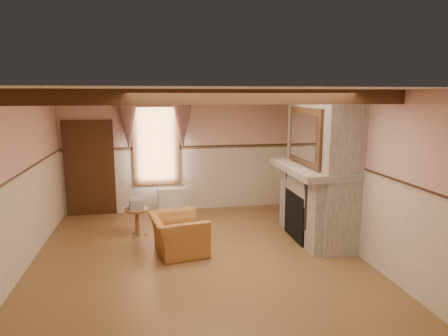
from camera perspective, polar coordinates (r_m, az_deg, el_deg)
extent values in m
cube|color=brown|center=(6.93, -3.72, -12.75)|extent=(5.50, 6.00, 0.01)
cube|color=silver|center=(6.37, -4.02, 11.07)|extent=(5.50, 6.00, 0.01)
cube|color=tan|center=(9.45, -6.01, 2.33)|extent=(5.50, 0.02, 2.80)
cube|color=tan|center=(3.66, 1.79, -10.90)|extent=(5.50, 0.02, 2.80)
cube|color=tan|center=(6.77, -27.66, -2.08)|extent=(0.02, 6.00, 2.80)
cube|color=tan|center=(7.35, 17.96, -0.48)|extent=(0.02, 6.00, 2.80)
cube|color=black|center=(7.79, 10.56, -6.73)|extent=(0.20, 0.95, 0.90)
imported|color=#9E662D|center=(7.09, -6.57, -9.37)|extent=(1.05, 1.16, 0.67)
cylinder|color=brown|center=(8.03, -12.32, -7.59)|extent=(0.51, 0.51, 0.55)
cube|color=#B7AD8C|center=(7.94, -12.41, -4.96)|extent=(0.30, 0.35, 0.20)
cube|color=silver|center=(9.36, -7.25, -4.65)|extent=(0.72, 0.27, 0.60)
imported|color=brown|center=(7.67, 12.44, 0.72)|extent=(0.35, 0.35, 0.09)
cube|color=black|center=(8.14, 11.03, 1.73)|extent=(0.14, 0.24, 0.20)
cylinder|color=gold|center=(8.24, 10.77, 2.12)|extent=(0.11, 0.11, 0.28)
cylinder|color=#A31423|center=(6.93, 15.09, -0.12)|extent=(0.06, 0.06, 0.16)
cylinder|color=yellow|center=(7.29, 13.75, 0.29)|extent=(0.06, 0.06, 0.12)
cube|color=gray|center=(7.73, 13.74, 0.26)|extent=(0.85, 2.00, 2.80)
cube|color=gray|center=(7.66, 12.50, -0.08)|extent=(1.05, 2.05, 0.12)
cube|color=silver|center=(7.51, 11.38, 4.46)|extent=(0.06, 1.44, 1.04)
cube|color=black|center=(9.52, -18.64, -0.25)|extent=(1.10, 0.10, 2.10)
cube|color=white|center=(9.36, -9.69, 3.70)|extent=(1.06, 0.08, 2.02)
cube|color=gray|center=(9.22, -9.80, 7.34)|extent=(1.30, 0.14, 1.40)
cube|color=black|center=(5.18, -2.45, 10.11)|extent=(5.50, 0.18, 0.20)
cube|color=black|center=(7.56, -5.07, 10.20)|extent=(5.50, 0.18, 0.20)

